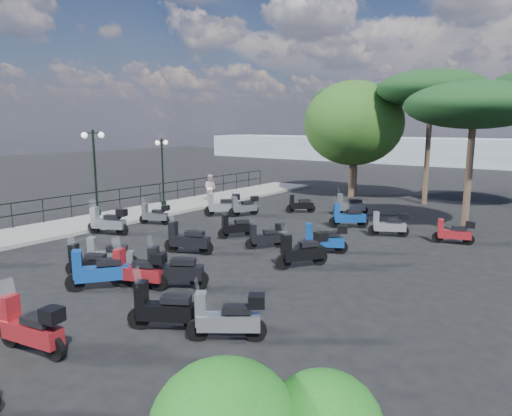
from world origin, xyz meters
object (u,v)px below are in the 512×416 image
Objects in this scene: scooter_2 at (108,222)px; scooter_3 at (155,215)px; scooter_15 at (348,217)px; scooter_18 at (173,270)px; pine_0 at (432,89)px; lamp_post_2 at (163,167)px; pedestrian_far at (210,188)px; scooter_9 at (223,205)px; pine_2 at (358,99)px; scooter_8 at (187,240)px; scooter_20 at (389,225)px; scooter_4 at (244,206)px; scooter_6 at (99,272)px; scooter_26 at (454,232)px; scooter_12 at (109,256)px; scooter_21 at (350,206)px; pine_3 at (474,105)px; lamp_post_1 at (95,167)px; scooter_25 at (325,239)px; scooter_11 at (31,328)px; scooter_10 at (300,205)px; scooter_23 at (164,309)px; scooter_24 at (227,318)px; scooter_14 at (266,237)px; scooter_7 at (88,263)px; broadleaf_tree at (353,123)px; scooter_19 at (303,251)px; scooter_17 at (138,270)px; scooter_13 at (236,227)px.

scooter_2 reaches higher than scooter_3.
scooter_15 is 9.94m from scooter_18.
scooter_2 is at bearing 34.58° from scooter_18.
pine_0 reaches higher than scooter_18.
pedestrian_far is (1.12, 2.57, -1.31)m from lamp_post_2.
pine_2 is at bearing -58.15° from scooter_9.
scooter_8 reaches higher than scooter_20.
scooter_4 is 11.05m from scooter_6.
scooter_20 is (11.31, -1.64, -0.43)m from pedestrian_far.
scooter_26 is (6.55, 11.03, -0.06)m from scooter_6.
scooter_2 is 0.24× the size of pine_2.
scooter_12 is 12.88m from scooter_21.
lamp_post_1 is at bearing -154.25° from pine_3.
scooter_26 is at bearing -92.77° from scooter_3.
lamp_post_1 is 12.10m from scooter_25.
scooter_11 is (7.36, -9.51, 0.08)m from scooter_3.
pedestrian_far reaches higher than scooter_25.
lamp_post_1 is 16.20m from scooter_26.
scooter_11 is at bearing -80.45° from pine_2.
scooter_10 is at bearing 7.17° from lamp_post_2.
scooter_24 is (1.44, 0.44, 0.02)m from scooter_23.
scooter_6 is at bearing -176.00° from scooter_12.
scooter_8 is at bearing 139.50° from scooter_4.
scooter_14 is at bearing -116.41° from scooter_3.
scooter_9 is 1.01× the size of scooter_15.
scooter_6 is at bearing 126.80° from scooter_25.
scooter_11 reaches higher than scooter_23.
scooter_24 is (4.81, -0.21, -0.00)m from scooter_6.
lamp_post_2 is at bearing 11.42° from scooter_7.
scooter_2 reaches higher than scooter_21.
broadleaf_tree is (-8.29, 8.58, 4.14)m from scooter_26.
scooter_21 reaches higher than scooter_7.
scooter_19 is 17.10m from pine_2.
scooter_19 is (1.38, -6.14, 0.06)m from scooter_15.
scooter_19 reaches higher than scooter_4.
scooter_13 is at bearing -7.01° from scooter_17.
scooter_4 is 7.07m from scooter_8.
scooter_8 is 0.24× the size of broadleaf_tree.
scooter_2 is at bearing 13.25° from scooter_12.
scooter_3 is at bearing 19.03° from scooter_18.
scooter_12 is 0.22× the size of pine_3.
scooter_6 is 1.14× the size of scooter_12.
scooter_25 is (4.42, 5.77, 0.04)m from scooter_12.
scooter_25 is (1.14, 9.89, -0.03)m from scooter_11.
lamp_post_1 is 0.55× the size of pine_0.
scooter_3 is at bearing -121.96° from pine_0.
scooter_2 reaches higher than scooter_12.
scooter_24 is (3.92, -14.10, 0.02)m from scooter_21.
scooter_14 is 0.85× the size of scooter_26.
lamp_post_2 reaches higher than scooter_7.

